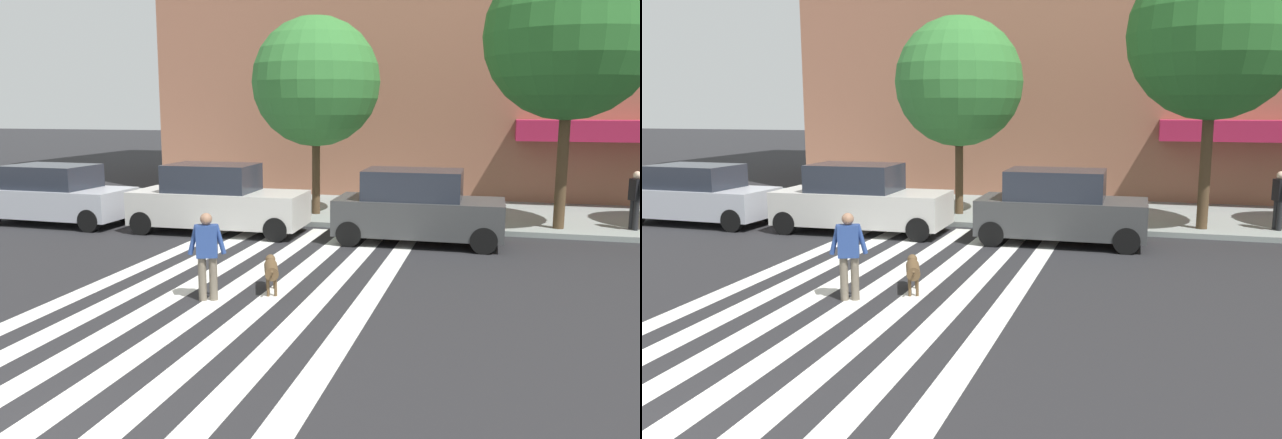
{
  "view_description": "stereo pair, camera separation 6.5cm",
  "coord_description": "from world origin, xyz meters",
  "views": [
    {
      "loc": [
        5.29,
        -4.9,
        3.53
      ],
      "look_at": [
        1.82,
        7.82,
        1.25
      ],
      "focal_mm": 36.49,
      "sensor_mm": 36.0,
      "label": 1
    },
    {
      "loc": [
        5.35,
        -4.88,
        3.53
      ],
      "look_at": [
        1.82,
        7.82,
        1.25
      ],
      "focal_mm": 36.49,
      "sensor_mm": 36.0,
      "label": 2
    }
  ],
  "objects": [
    {
      "name": "ground_plane",
      "position": [
        0.0,
        6.73,
        0.0
      ],
      "size": [
        160.0,
        160.0,
        0.0
      ],
      "primitive_type": "plane",
      "color": "#232326"
    },
    {
      "name": "street_tree_middle",
      "position": [
        7.04,
        14.31,
        5.45
      ],
      "size": [
        4.61,
        4.61,
        7.62
      ],
      "color": "#4C3823",
      "rests_on": "sidewalk_far"
    },
    {
      "name": "pedestrian_dog_walker",
      "position": [
        0.23,
        5.76,
        0.93
      ],
      "size": [
        0.69,
        0.36,
        1.64
      ],
      "color": "#6B6051",
      "rests_on": "ground_plane"
    },
    {
      "name": "pedestrian_bystander",
      "position": [
        9.04,
        14.64,
        1.08
      ],
      "size": [
        0.35,
        0.69,
        1.64
      ],
      "color": "black",
      "rests_on": "sidewalk_far"
    },
    {
      "name": "parked_car_third_in_line",
      "position": [
        3.32,
        11.95,
        0.94
      ],
      "size": [
        4.34,
        2.01,
        1.93
      ],
      "color": "#3A3C3D",
      "rests_on": "ground_plane"
    },
    {
      "name": "parked_car_behind_first",
      "position": [
        -2.33,
        11.95,
        0.92
      ],
      "size": [
        4.92,
        2.03,
        1.95
      ],
      "color": "beige",
      "rests_on": "ground_plane"
    },
    {
      "name": "dog_on_leash",
      "position": [
        1.17,
        6.6,
        0.44
      ],
      "size": [
        0.55,
        1.11,
        0.65
      ],
      "color": "brown",
      "rests_on": "ground_plane"
    },
    {
      "name": "street_tree_nearest",
      "position": [
        -0.27,
        14.99,
        4.3
      ],
      "size": [
        4.02,
        4.02,
        6.17
      ],
      "color": "#4C3823",
      "rests_on": "sidewalk_far"
    },
    {
      "name": "sidewalk_far",
      "position": [
        0.0,
        16.46,
        0.07
      ],
      "size": [
        80.0,
        6.0,
        0.15
      ],
      "primitive_type": "cube",
      "color": "gray",
      "rests_on": "ground_plane"
    },
    {
      "name": "parked_car_near_curb",
      "position": [
        -7.66,
        11.95,
        0.88
      ],
      "size": [
        4.49,
        2.15,
        1.8
      ],
      "color": "#ADB1BB",
      "rests_on": "ground_plane"
    },
    {
      "name": "crosswalk_stripes",
      "position": [
        0.38,
        6.73,
        0.0
      ],
      "size": [
        5.85,
        12.86,
        0.01
      ],
      "color": "silver",
      "rests_on": "ground_plane"
    }
  ]
}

